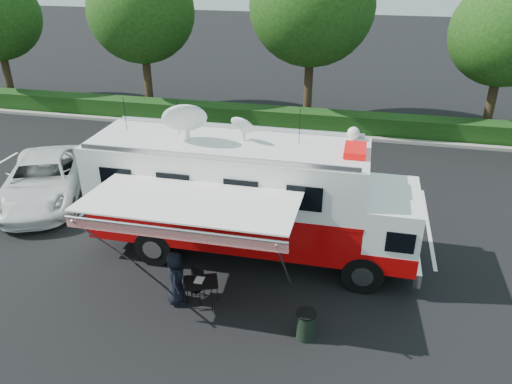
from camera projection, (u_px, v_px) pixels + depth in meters
ground_plane at (253, 253)px, 15.58m from camera, size 120.00×120.00×0.00m
back_border at (334, 27)px, 24.38m from camera, size 60.00×6.14×8.87m
stall_lines at (258, 207)px, 18.29m from camera, size 24.12×5.50×0.01m
command_truck at (250, 197)px, 14.71m from camera, size 9.64×2.65×4.63m
awning at (188, 207)px, 12.03m from camera, size 5.26×2.71×3.18m
white_suv at (47, 199)px, 18.87m from camera, size 4.65×6.37×1.61m
person at (178, 301)px, 13.49m from camera, size 0.70×0.87×1.54m
folding_table at (201, 283)px, 13.06m from camera, size 1.06×0.91×0.77m
folding_chair at (197, 282)px, 13.40m from camera, size 0.55×0.58×0.89m
trash_bin at (306, 325)px, 12.10m from camera, size 0.50×0.50×0.76m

